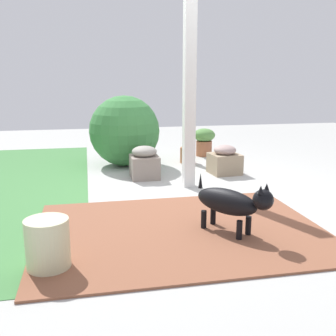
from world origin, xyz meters
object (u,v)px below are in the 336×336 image
at_px(terracotta_pot_broad, 204,140).
at_px(porch_pillar, 189,96).
at_px(terracotta_pot_tall, 187,147).
at_px(ceramic_urn, 48,245).
at_px(round_shrub, 125,131).
at_px(dog, 231,202).
at_px(stone_planter_mid, 144,163).
at_px(stone_planter_nearest, 225,160).

bearing_deg(terracotta_pot_broad, porch_pillar, 157.79).
xyz_separation_m(terracotta_pot_tall, terracotta_pot_broad, (0.48, -0.41, 0.02)).
relative_size(porch_pillar, ceramic_urn, 5.95).
xyz_separation_m(porch_pillar, ceramic_urn, (-1.87, 1.46, -0.89)).
distance_m(round_shrub, dog, 2.92).
distance_m(porch_pillar, dog, 1.73).
relative_size(porch_pillar, terracotta_pot_broad, 4.69).
xyz_separation_m(stone_planter_mid, round_shrub, (0.81, 0.17, 0.31)).
bearing_deg(dog, stone_planter_nearest, -18.11).
distance_m(stone_planter_nearest, dog, 2.17).
relative_size(porch_pillar, dog, 3.31).
relative_size(terracotta_pot_tall, dog, 1.05).
height_order(terracotta_pot_broad, ceramic_urn, terracotta_pot_broad).
distance_m(stone_planter_mid, dog, 2.08).
bearing_deg(stone_planter_mid, round_shrub, 11.91).
height_order(round_shrub, ceramic_urn, round_shrub).
distance_m(stone_planter_nearest, terracotta_pot_broad, 1.26).
distance_m(porch_pillar, round_shrub, 1.55).
distance_m(stone_planter_nearest, round_shrub, 1.53).
height_order(stone_planter_mid, terracotta_pot_broad, terracotta_pot_broad).
relative_size(terracotta_pot_tall, terracotta_pot_broad, 1.49).
bearing_deg(stone_planter_nearest, ceramic_urn, 138.72).
bearing_deg(terracotta_pot_broad, terracotta_pot_tall, 139.60).
relative_size(terracotta_pot_broad, ceramic_urn, 1.27).
relative_size(stone_planter_nearest, stone_planter_mid, 0.99).
height_order(porch_pillar, ceramic_urn, porch_pillar).
height_order(porch_pillar, stone_planter_mid, porch_pillar).
bearing_deg(stone_planter_nearest, stone_planter_mid, 91.30).
relative_size(round_shrub, terracotta_pot_tall, 1.52).
bearing_deg(ceramic_urn, stone_planter_nearest, -41.28).
relative_size(stone_planter_nearest, ceramic_urn, 1.16).
bearing_deg(stone_planter_nearest, porch_pillar, 129.07).
bearing_deg(dog, ceramic_urn, 103.05).
height_order(terracotta_pot_tall, dog, terracotta_pot_tall).
xyz_separation_m(stone_planter_mid, terracotta_pot_broad, (1.28, -1.18, 0.06)).
bearing_deg(stone_planter_nearest, round_shrub, 58.13).
bearing_deg(terracotta_pot_tall, stone_planter_nearest, -157.40).
bearing_deg(round_shrub, terracotta_pot_tall, -90.73).
xyz_separation_m(porch_pillar, terracotta_pot_tall, (1.30, -0.32, -0.83)).
xyz_separation_m(stone_planter_nearest, terracotta_pot_tall, (0.78, 0.32, 0.06)).
bearing_deg(stone_planter_nearest, terracotta_pot_tall, 22.60).
height_order(stone_planter_nearest, terracotta_pot_tall, terracotta_pot_tall).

